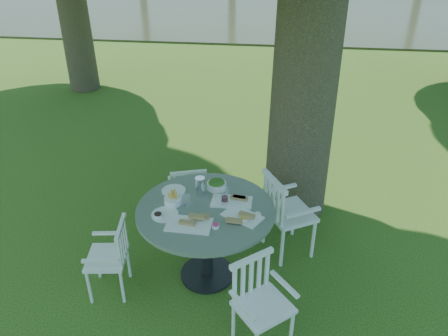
# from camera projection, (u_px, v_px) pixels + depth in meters

# --- Properties ---
(ground) EXTENTS (140.00, 140.00, 0.00)m
(ground) POSITION_uv_depth(u_px,v_px,m) (222.00, 239.00, 5.14)
(ground) COLOR #1F400D
(ground) RESTS_ON ground
(table) EXTENTS (1.34, 1.34, 0.86)m
(table) POSITION_uv_depth(u_px,v_px,m) (206.00, 223.00, 4.28)
(table) COLOR black
(table) RESTS_ON ground
(chair_ne) EXTENTS (0.64, 0.65, 0.97)m
(chair_ne) POSITION_uv_depth(u_px,v_px,m) (282.00, 210.00, 4.67)
(chair_ne) COLOR white
(chair_ne) RESTS_ON ground
(chair_nw) EXTENTS (0.51, 0.49, 0.82)m
(chair_nw) POSITION_uv_depth(u_px,v_px,m) (189.00, 192.00, 5.14)
(chair_nw) COLOR white
(chair_nw) RESTS_ON ground
(chair_sw) EXTENTS (0.43, 0.46, 0.80)m
(chair_sw) POSITION_uv_depth(u_px,v_px,m) (114.00, 253.00, 4.22)
(chair_sw) COLOR white
(chair_sw) RESTS_ON ground
(chair_se) EXTENTS (0.59, 0.59, 0.85)m
(chair_se) POSITION_uv_depth(u_px,v_px,m) (258.00, 295.00, 3.70)
(chair_se) COLOR white
(chair_se) RESTS_ON ground
(tableware) EXTENTS (1.07, 0.88, 0.21)m
(tableware) POSITION_uv_depth(u_px,v_px,m) (203.00, 200.00, 4.25)
(tableware) COLOR white
(tableware) RESTS_ON table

